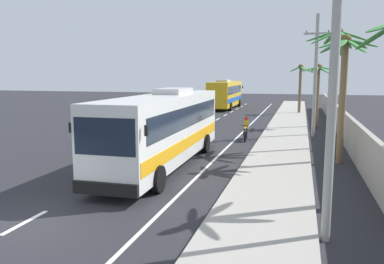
% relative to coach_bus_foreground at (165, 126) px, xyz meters
% --- Properties ---
extents(ground_plane, '(160.00, 160.00, 0.00)m').
position_rel_coach_bus_foreground_xyz_m(ground_plane, '(-1.56, -8.09, -1.92)').
color(ground_plane, '#28282D').
extents(sidewalk_kerb, '(3.20, 90.00, 0.14)m').
position_rel_coach_bus_foreground_xyz_m(sidewalk_kerb, '(5.24, 1.91, -1.85)').
color(sidewalk_kerb, '#A8A399').
rests_on(sidewalk_kerb, ground).
extents(lane_markings, '(3.77, 71.00, 0.01)m').
position_rel_coach_bus_foreground_xyz_m(lane_markings, '(0.71, 6.55, -1.91)').
color(lane_markings, white).
rests_on(lane_markings, ground).
extents(boundary_wall, '(0.24, 60.00, 1.97)m').
position_rel_coach_bus_foreground_xyz_m(boundary_wall, '(9.04, 5.91, -0.93)').
color(boundary_wall, '#9E998E').
rests_on(boundary_wall, ground).
extents(coach_bus_foreground, '(2.90, 12.19, 3.68)m').
position_rel_coach_bus_foreground_xyz_m(coach_bus_foreground, '(0.00, 0.00, 0.00)').
color(coach_bus_foreground, silver).
rests_on(coach_bus_foreground, ground).
extents(coach_bus_far_lane, '(3.05, 10.91, 3.72)m').
position_rel_coach_bus_foreground_xyz_m(coach_bus_far_lane, '(-3.18, 32.17, 0.02)').
color(coach_bus_far_lane, gold).
rests_on(coach_bus_far_lane, ground).
extents(motorcycle_beside_bus, '(0.56, 1.96, 1.59)m').
position_rel_coach_bus_foreground_xyz_m(motorcycle_beside_bus, '(2.76, 8.42, -1.27)').
color(motorcycle_beside_bus, black).
rests_on(motorcycle_beside_bus, ground).
extents(utility_pole_nearest, '(2.54, 0.24, 8.23)m').
position_rel_coach_bus_foreground_xyz_m(utility_pole_nearest, '(7.01, -7.00, 2.43)').
color(utility_pole_nearest, '#9E9E99').
rests_on(utility_pole_nearest, ground).
extents(utility_pole_mid, '(1.82, 0.24, 8.49)m').
position_rel_coach_bus_foreground_xyz_m(utility_pole_mid, '(7.16, 11.25, 2.49)').
color(utility_pole_mid, '#9E9E99').
rests_on(utility_pole_mid, ground).
extents(palm_nearest, '(2.59, 2.74, 5.49)m').
position_rel_coach_bus_foreground_xyz_m(palm_nearest, '(6.10, 27.61, 1.93)').
color(palm_nearest, brown).
rests_on(palm_nearest, ground).
extents(palm_third, '(2.80, 2.70, 5.24)m').
position_rel_coach_bus_foreground_xyz_m(palm_third, '(7.52, 15.99, 2.10)').
color(palm_third, brown).
rests_on(palm_third, ground).
extents(palm_fourth, '(3.60, 3.43, 7.03)m').
position_rel_coach_bus_foreground_xyz_m(palm_fourth, '(8.10, 6.41, 3.49)').
color(palm_fourth, brown).
rests_on(palm_fourth, ground).
extents(palm_farthest, '(2.85, 2.79, 6.28)m').
position_rel_coach_bus_foreground_xyz_m(palm_farthest, '(8.21, 2.82, 2.47)').
color(palm_farthest, brown).
rests_on(palm_farthest, ground).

